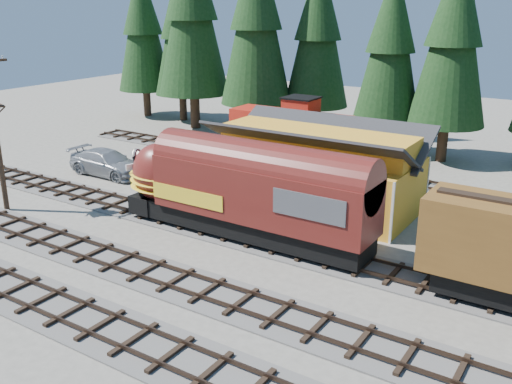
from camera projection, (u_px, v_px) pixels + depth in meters
The scene contains 10 objects.
ground at pixel (213, 269), 27.21m from camera, with size 120.00×120.00×0.00m, color #6B665B.
track_siding at pixel (448, 289), 25.22m from camera, with size 68.00×3.20×0.33m.
track_main_south at pixel (402, 357), 20.45m from camera, with size 68.00×3.20×0.33m.
track_spur at pixel (248, 156), 46.66m from camera, with size 32.00×3.20×0.33m.
depot at pixel (316, 160), 34.62m from camera, with size 12.80×7.00×5.30m.
conifer_backdrop at pixel (461, 35), 41.58m from camera, with size 77.65×19.96×16.73m.
locomotive at pixel (236, 194), 30.34m from camera, with size 15.16×3.01×4.12m.
caboose at pixel (290, 133), 43.88m from camera, with size 9.48×2.75×4.93m.
pickup_truck_a at pixel (200, 175), 39.03m from camera, with size 2.75×5.96×1.66m, color black.
pickup_truck_b at pixel (108, 163), 41.68m from camera, with size 2.57×6.32×1.83m, color #95989C.
Camera 1 is at (15.11, -19.53, 12.20)m, focal length 40.00 mm.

